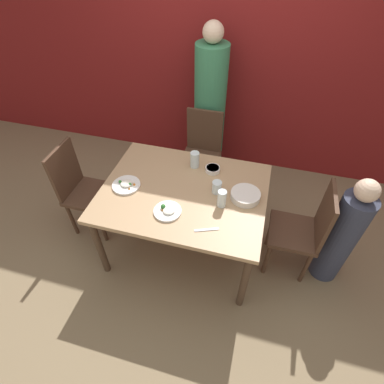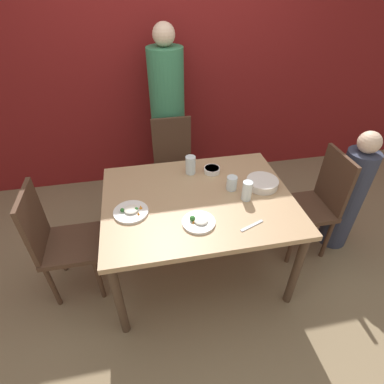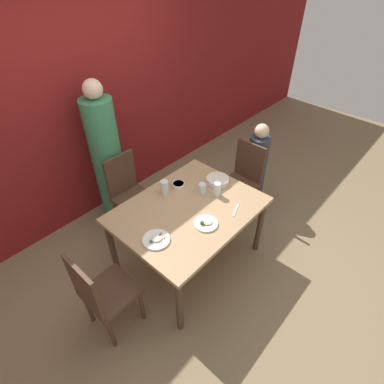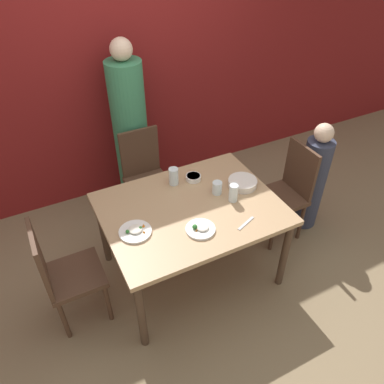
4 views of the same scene
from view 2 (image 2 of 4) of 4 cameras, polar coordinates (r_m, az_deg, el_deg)
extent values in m
plane|color=#847051|center=(2.68, 0.97, -13.74)|extent=(10.00, 10.00, 0.00)
cube|color=maroon|center=(3.26, -4.78, 24.20)|extent=(10.00, 0.06, 2.70)
cube|color=tan|center=(2.16, 1.17, -1.53)|extent=(1.36, 1.05, 0.04)
cylinder|color=#4C3828|center=(2.11, -13.73, -19.47)|extent=(0.06, 0.06, 0.71)
cylinder|color=#4C3828|center=(2.32, 19.21, -13.96)|extent=(0.06, 0.06, 0.71)
cylinder|color=#4C3828|center=(2.74, -13.78, -3.18)|extent=(0.06, 0.06, 0.71)
cylinder|color=#4C3828|center=(2.90, 11.16, -0.13)|extent=(0.06, 0.06, 0.71)
cube|color=#4C3323|center=(2.96, -3.18, 3.55)|extent=(0.40, 0.40, 0.04)
cube|color=#4C3323|center=(2.98, -3.89, 9.67)|extent=(0.38, 0.03, 0.48)
cylinder|color=#4C3323|center=(2.95, -5.72, -2.33)|extent=(0.04, 0.04, 0.43)
cylinder|color=#4C3323|center=(2.98, 0.58, -1.56)|extent=(0.04, 0.04, 0.43)
cylinder|color=#4C3323|center=(3.21, -6.39, 1.37)|extent=(0.04, 0.04, 0.43)
cylinder|color=#4C3323|center=(3.24, -0.59, 2.04)|extent=(0.04, 0.04, 0.43)
cube|color=#4C3323|center=(2.70, 20.91, -2.96)|extent=(0.40, 0.40, 0.04)
cube|color=#4C3323|center=(2.65, 25.58, 1.93)|extent=(0.03, 0.38, 0.48)
cylinder|color=#4C3323|center=(2.88, 15.55, -4.88)|extent=(0.04, 0.04, 0.43)
cylinder|color=#4C3323|center=(2.68, 18.37, -9.49)|extent=(0.04, 0.04, 0.43)
cylinder|color=#4C3323|center=(3.03, 21.21, -3.91)|extent=(0.04, 0.04, 0.43)
cylinder|color=#4C3323|center=(2.84, 24.32, -8.17)|extent=(0.04, 0.04, 0.43)
cube|color=#4C3323|center=(2.40, -22.00, -9.31)|extent=(0.40, 0.40, 0.04)
cube|color=#4C3323|center=(2.29, -28.00, -5.09)|extent=(0.03, 0.38, 0.48)
cylinder|color=#4C3323|center=(2.43, -17.25, -15.57)|extent=(0.04, 0.04, 0.43)
cylinder|color=#4C3323|center=(2.65, -16.91, -9.92)|extent=(0.04, 0.04, 0.43)
cylinder|color=#4C3323|center=(2.51, -24.98, -16.00)|extent=(0.04, 0.04, 0.43)
cylinder|color=#4C3323|center=(2.72, -23.89, -10.49)|extent=(0.04, 0.04, 0.43)
cylinder|color=#387F56|center=(3.16, -4.51, 12.29)|extent=(0.34, 0.34, 1.51)
sphere|color=beige|center=(2.90, -5.42, 27.76)|extent=(0.20, 0.20, 0.20)
cylinder|color=#33384C|center=(2.88, 27.29, -1.47)|extent=(0.25, 0.25, 0.95)
sphere|color=beige|center=(2.61, 30.74, 8.15)|extent=(0.17, 0.17, 0.17)
cylinder|color=silver|center=(2.31, 13.21, 1.68)|extent=(0.24, 0.24, 0.06)
cylinder|color=#BC5123|center=(2.29, 13.30, 2.20)|extent=(0.21, 0.21, 0.01)
cylinder|color=white|center=(2.06, -11.55, -3.74)|extent=(0.24, 0.24, 0.02)
ellipsoid|color=white|center=(2.05, -11.51, -3.27)|extent=(0.10, 0.10, 0.02)
sphere|color=#2D702D|center=(2.04, -10.54, -3.23)|extent=(0.03, 0.03, 0.03)
sphere|color=#2D702D|center=(2.05, -13.15, -3.37)|extent=(0.03, 0.03, 0.03)
cone|color=orange|center=(2.01, -10.18, -4.01)|extent=(0.02, 0.02, 0.02)
cone|color=orange|center=(2.05, -9.75, -2.82)|extent=(0.02, 0.02, 0.03)
cylinder|color=white|center=(1.94, 1.28, -5.78)|extent=(0.22, 0.22, 0.02)
ellipsoid|color=white|center=(1.93, 1.73, -5.38)|extent=(0.09, 0.09, 0.02)
cone|color=orange|center=(1.93, 0.46, -5.18)|extent=(0.01, 0.01, 0.03)
cone|color=orange|center=(1.92, 0.25, -5.72)|extent=(0.01, 0.01, 0.02)
sphere|color=#2D702D|center=(1.93, 0.08, -5.05)|extent=(0.04, 0.04, 0.04)
cylinder|color=white|center=(2.41, 3.82, 4.21)|extent=(0.13, 0.13, 0.04)
cylinder|color=white|center=(2.40, 3.84, 4.57)|extent=(0.11, 0.11, 0.01)
cylinder|color=silver|center=(2.37, -0.28, 5.17)|extent=(0.08, 0.08, 0.15)
cylinder|color=silver|center=(2.13, 10.43, 0.22)|extent=(0.07, 0.07, 0.15)
cylinder|color=silver|center=(2.22, 7.59, 1.69)|extent=(0.08, 0.08, 0.11)
cube|color=silver|center=(1.97, 11.33, -6.30)|extent=(0.17, 0.08, 0.01)
camera|label=1|loc=(0.98, 98.41, 23.14)|focal=28.00mm
camera|label=3|loc=(1.32, -106.96, 19.30)|focal=28.00mm
camera|label=4|loc=(0.88, -141.37, 12.18)|focal=35.00mm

